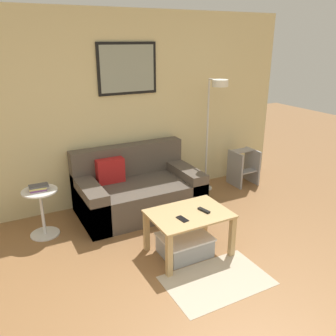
% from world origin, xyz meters
% --- Properties ---
extents(wall_back, '(5.60, 0.09, 2.55)m').
position_xyz_m(wall_back, '(0.01, 3.00, 1.29)').
color(wall_back, beige).
rests_on(wall_back, ground_plane).
extents(area_rug, '(1.00, 0.65, 0.01)m').
position_xyz_m(area_rug, '(0.28, 0.77, 0.00)').
color(area_rug, '#C1B299').
rests_on(area_rug, ground_plane).
extents(couch, '(1.58, 0.93, 0.83)m').
position_xyz_m(couch, '(0.21, 2.52, 0.28)').
color(couch, brown).
rests_on(couch, ground_plane).
extents(coffee_table, '(0.83, 0.60, 0.48)m').
position_xyz_m(coffee_table, '(0.29, 1.32, 0.38)').
color(coffee_table, tan).
rests_on(coffee_table, ground_plane).
extents(storage_bin, '(0.52, 0.44, 0.22)m').
position_xyz_m(storage_bin, '(0.23, 1.31, 0.11)').
color(storage_bin, '#9EA3A8').
rests_on(storage_bin, ground_plane).
extents(floor_lamp, '(0.22, 0.47, 1.67)m').
position_xyz_m(floor_lamp, '(1.42, 2.52, 1.26)').
color(floor_lamp, silver).
rests_on(floor_lamp, ground_plane).
extents(side_table, '(0.40, 0.40, 0.57)m').
position_xyz_m(side_table, '(-1.02, 2.44, 0.34)').
color(side_table, white).
rests_on(side_table, ground_plane).
extents(book_stack, '(0.22, 0.14, 0.06)m').
position_xyz_m(book_stack, '(-1.03, 2.45, 0.60)').
color(book_stack, '#8C4C93').
rests_on(book_stack, side_table).
extents(remote_control, '(0.07, 0.16, 0.02)m').
position_xyz_m(remote_control, '(0.44, 1.28, 0.49)').
color(remote_control, black).
rests_on(remote_control, coffee_table).
extents(cell_phone, '(0.08, 0.15, 0.01)m').
position_xyz_m(cell_phone, '(0.15, 1.23, 0.48)').
color(cell_phone, black).
rests_on(cell_phone, coffee_table).
extents(step_stool, '(0.38, 0.36, 0.55)m').
position_xyz_m(step_stool, '(2.05, 2.58, 0.29)').
color(step_stool, '#99999E').
rests_on(step_stool, ground_plane).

